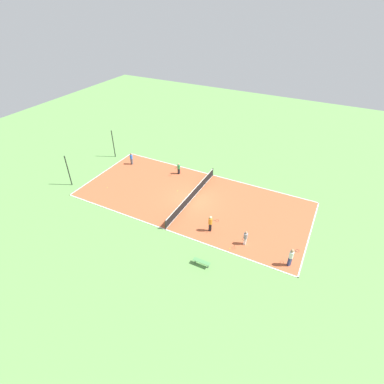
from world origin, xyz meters
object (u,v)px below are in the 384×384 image
(fence_post_back_left, at_px, (68,171))
(tennis_ball_left_sideline, at_px, (202,174))
(tennis_ball_far_baseline, at_px, (107,187))
(bench, at_px, (202,262))
(player_far_green, at_px, (179,168))
(player_far_white, at_px, (291,256))
(fence_post_back_right, at_px, (113,144))
(player_center_orange, at_px, (210,223))
(player_near_blue, at_px, (131,158))
(player_baseline_gray, at_px, (245,237))
(tennis_net, at_px, (192,195))
(tennis_ball_near_net, at_px, (230,249))
(tennis_ball_right_alley, at_px, (178,191))

(fence_post_back_left, bearing_deg, tennis_ball_left_sideline, -53.68)
(tennis_ball_far_baseline, relative_size, tennis_ball_left_sideline, 1.00)
(bench, distance_m, player_far_green, 14.52)
(player_far_white, height_order, fence_post_back_right, fence_post_back_right)
(bench, bearing_deg, player_center_orange, -74.92)
(tennis_ball_far_baseline, xyz_separation_m, fence_post_back_right, (6.29, 3.96, 1.79))
(player_near_blue, height_order, player_baseline_gray, player_near_blue)
(player_baseline_gray, bearing_deg, tennis_ball_left_sideline, -140.02)
(player_center_orange, relative_size, player_far_white, 0.95)
(player_near_blue, bearing_deg, bench, 49.99)
(player_near_blue, height_order, fence_post_back_left, fence_post_back_left)
(tennis_net, relative_size, fence_post_back_left, 2.92)
(player_center_orange, relative_size, tennis_ball_far_baseline, 24.85)
(fence_post_back_left, relative_size, fence_post_back_right, 1.00)
(tennis_net, bearing_deg, player_near_blue, 72.76)
(bench, bearing_deg, tennis_ball_near_net, -116.73)
(tennis_ball_left_sideline, xyz_separation_m, fence_post_back_right, (-1.25, 12.14, 1.79))
(player_far_white, xyz_separation_m, tennis_ball_right_alley, (5.09, 13.27, -1.00))
(player_baseline_gray, distance_m, fence_post_back_right, 22.07)
(bench, xyz_separation_m, tennis_ball_far_baseline, (5.33, 14.37, -0.33))
(player_far_green, height_order, tennis_ball_right_alley, player_far_green)
(player_center_orange, xyz_separation_m, tennis_ball_near_net, (-1.36, -2.48, -0.94))
(player_far_white, distance_m, tennis_ball_far_baseline, 20.80)
(player_far_white, distance_m, fence_post_back_right, 26.03)
(player_center_orange, distance_m, tennis_ball_far_baseline, 13.36)
(player_near_blue, height_order, fence_post_back_right, fence_post_back_right)
(tennis_ball_right_alley, distance_m, fence_post_back_right, 11.96)
(player_near_blue, height_order, tennis_ball_near_net, player_near_blue)
(player_far_green, bearing_deg, player_center_orange, 52.19)
(player_far_green, xyz_separation_m, player_far_white, (-8.40, -14.97, 0.25))
(tennis_ball_near_net, xyz_separation_m, fence_post_back_left, (1.21, 19.71, 1.79))
(player_far_green, bearing_deg, tennis_ball_left_sideline, 123.50)
(player_near_blue, distance_m, tennis_ball_left_sideline, 9.16)
(player_near_blue, xyz_separation_m, player_far_green, (0.69, -6.44, -0.07))
(player_far_green, distance_m, fence_post_back_right, 9.72)
(tennis_ball_left_sideline, height_order, fence_post_back_left, fence_post_back_left)
(player_center_orange, distance_m, player_baseline_gray, 3.42)
(bench, relative_size, tennis_ball_left_sideline, 21.28)
(tennis_net, distance_m, tennis_ball_far_baseline, 9.80)
(player_baseline_gray, bearing_deg, bench, -34.22)
(tennis_ball_far_baseline, distance_m, tennis_ball_left_sideline, 11.12)
(tennis_ball_far_baseline, bearing_deg, tennis_net, -75.49)
(fence_post_back_right, bearing_deg, tennis_ball_near_net, -114.27)
(tennis_net, distance_m, player_near_blue, 10.71)
(player_far_green, xyz_separation_m, tennis_ball_right_alley, (-3.31, -1.70, -0.75))
(bench, distance_m, tennis_ball_near_net, 3.08)
(player_baseline_gray, bearing_deg, tennis_net, -121.87)
(tennis_ball_far_baseline, xyz_separation_m, tennis_ball_left_sideline, (7.54, -8.17, 0.00))
(player_center_orange, xyz_separation_m, tennis_ball_right_alley, (4.23, 5.87, -0.94))
(tennis_net, xyz_separation_m, tennis_ball_near_net, (-5.05, -6.27, -0.48))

